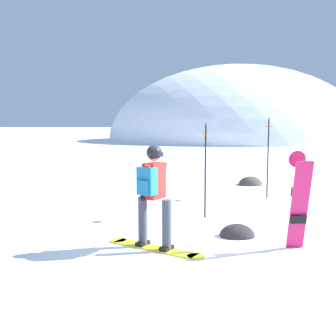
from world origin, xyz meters
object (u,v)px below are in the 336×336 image
object	(u,v)px
rock_dark	(237,236)
rock_small	(250,185)
spare_snowboard	(299,201)
snowboarder_main	(153,194)
piste_marker_near	(268,152)
piste_marker_far	(205,164)

from	to	relation	value
rock_dark	rock_small	distance (m)	6.32
spare_snowboard	snowboarder_main	bearing A→B (deg)	176.43
spare_snowboard	rock_small	size ratio (longest dim) A/B	2.03
piste_marker_near	rock_dark	bearing A→B (deg)	-113.29
piste_marker_near	rock_dark	xyz separation A→B (m)	(-1.62, -3.76, -1.26)
snowboarder_main	rock_dark	world-z (taller)	snowboarder_main
rock_dark	snowboarder_main	bearing A→B (deg)	-155.24
rock_dark	rock_small	size ratio (longest dim) A/B	0.81
rock_small	spare_snowboard	bearing A→B (deg)	-97.53
snowboarder_main	piste_marker_near	bearing A→B (deg)	54.79
piste_marker_far	rock_dark	xyz separation A→B (m)	(0.39, -1.50, -1.18)
piste_marker_far	spare_snowboard	bearing A→B (deg)	-62.88
piste_marker_far	rock_dark	world-z (taller)	piste_marker_far
piste_marker_near	rock_dark	size ratio (longest dim) A/B	3.44
rock_dark	spare_snowboard	bearing A→B (deg)	-46.45
snowboarder_main	spare_snowboard	xyz separation A→B (m)	(2.34, -0.15, -0.10)
spare_snowboard	piste_marker_far	bearing A→B (deg)	117.12
rock_dark	rock_small	world-z (taller)	rock_small
piste_marker_near	piste_marker_far	world-z (taller)	piste_marker_near
rock_small	snowboarder_main	bearing A→B (deg)	-115.67
spare_snowboard	piste_marker_near	world-z (taller)	piste_marker_near
rock_dark	rock_small	xyz separation A→B (m)	(1.73, 6.08, 0.00)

